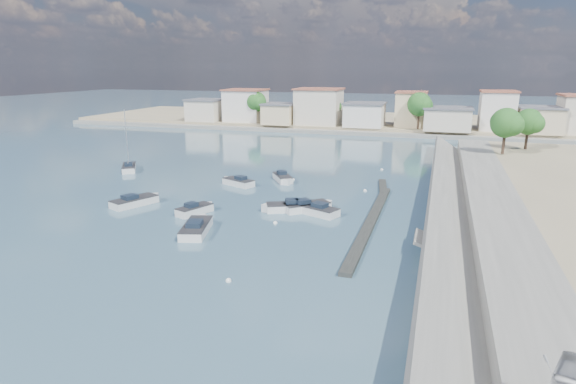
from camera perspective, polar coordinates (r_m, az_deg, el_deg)
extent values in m
plane|color=#304C61|center=(76.98, 7.77, 3.55)|extent=(400.00, 400.00, 0.00)
cube|color=slate|center=(49.78, 23.54, -2.63)|extent=(5.00, 90.00, 1.80)
cube|color=slate|center=(49.47, 18.54, -2.26)|extent=(4.17, 90.00, 2.86)
cube|color=slate|center=(41.07, 18.36, -6.43)|extent=(5.31, 3.50, 1.94)
cube|color=black|center=(47.14, 9.78, -3.44)|extent=(1.00, 26.00, 0.35)
cube|color=black|center=(60.59, 11.19, 0.53)|extent=(2.00, 8.05, 0.30)
cube|color=gray|center=(127.90, 11.90, 8.08)|extent=(160.00, 40.00, 1.40)
cube|color=slate|center=(107.21, 10.70, 6.77)|extent=(160.00, 2.50, 0.80)
cube|color=beige|center=(124.67, -9.68, 9.51)|extent=(8.00, 8.00, 5.00)
cube|color=#595960|center=(124.47, -9.73, 10.73)|extent=(8.48, 8.48, 0.35)
cube|color=silver|center=(122.19, -5.02, 10.14)|extent=(9.00, 9.00, 7.50)
cube|color=#99513D|center=(121.94, -5.06, 11.98)|extent=(9.54, 9.54, 0.35)
cube|color=beige|center=(116.02, -0.95, 9.21)|extent=(7.00, 8.00, 4.50)
cube|color=#595960|center=(115.81, -0.96, 10.41)|extent=(7.42, 8.48, 0.35)
cube|color=beige|center=(115.27, 3.68, 10.02)|extent=(10.00, 9.00, 8.00)
cube|color=#99513D|center=(115.01, 3.71, 12.10)|extent=(10.60, 9.54, 0.35)
cube|color=silver|center=(112.27, 9.06, 8.98)|extent=(8.50, 8.50, 5.00)
cube|color=#595960|center=(112.05, 9.12, 10.34)|extent=(9.01, 9.01, 0.35)
cube|color=beige|center=(114.09, 14.35, 9.43)|extent=(6.50, 7.50, 7.50)
cube|color=#99513D|center=(113.83, 14.48, 11.40)|extent=(6.89, 7.95, 0.35)
cube|color=beige|center=(110.06, 18.36, 8.19)|extent=(9.50, 9.00, 4.50)
cube|color=#595960|center=(109.84, 18.47, 9.44)|extent=(10.07, 9.54, 0.35)
cube|color=silver|center=(113.44, 23.53, 8.78)|extent=(7.00, 8.00, 8.00)
cube|color=#99513D|center=(113.18, 23.75, 10.88)|extent=(7.42, 8.48, 0.35)
cube|color=beige|center=(112.68, 27.61, 7.54)|extent=(8.00, 9.00, 5.00)
cube|color=#595960|center=(112.46, 27.78, 8.88)|extent=(8.48, 9.54, 0.35)
cylinder|color=#38281E|center=(118.11, -3.75, 9.01)|extent=(0.44, 0.44, 3.38)
sphere|color=#1F4818|center=(117.83, -3.77, 10.62)|extent=(4.80, 4.80, 4.80)
sphere|color=#1F4818|center=(116.96, -3.46, 10.49)|extent=(3.60, 3.60, 3.60)
sphere|color=#1F4818|center=(118.51, -4.04, 10.71)|extent=(3.30, 3.30, 3.30)
cylinder|color=#38281E|center=(115.78, 5.24, 8.75)|extent=(0.44, 0.44, 2.93)
sphere|color=#1F4818|center=(115.53, 5.27, 10.18)|extent=(4.16, 4.16, 4.16)
sphere|color=#1F4818|center=(114.87, 5.60, 10.05)|extent=(3.12, 3.12, 3.12)
sphere|color=#1F4818|center=(116.04, 4.99, 10.27)|extent=(2.86, 2.86, 2.86)
cylinder|color=#38281E|center=(109.20, 15.17, 8.14)|extent=(0.44, 0.44, 3.60)
sphere|color=#1F4818|center=(108.89, 15.30, 9.99)|extent=(5.12, 5.12, 5.12)
sphere|color=#1F4818|center=(108.23, 15.79, 9.81)|extent=(3.84, 3.84, 3.84)
sphere|color=#1F4818|center=(109.39, 14.89, 10.12)|extent=(3.52, 3.52, 3.52)
cylinder|color=#38281E|center=(112.67, 23.45, 7.51)|extent=(0.44, 0.44, 3.15)
sphere|color=#1F4818|center=(112.39, 23.61, 9.09)|extent=(4.48, 4.48, 4.48)
sphere|color=#1F4818|center=(111.94, 24.06, 8.91)|extent=(3.36, 3.36, 3.36)
sphere|color=#1F4818|center=(112.73, 23.24, 9.21)|extent=(3.08, 3.08, 3.08)
cylinder|color=#38281E|center=(79.84, 24.18, 5.26)|extent=(0.44, 0.44, 3.15)
sphere|color=#1F4818|center=(79.46, 24.42, 7.47)|extent=(4.48, 4.48, 4.48)
sphere|color=#1F4818|center=(79.04, 25.05, 7.22)|extent=(3.36, 3.36, 3.36)
sphere|color=#1F4818|center=(79.79, 23.90, 7.65)|extent=(3.08, 3.08, 3.08)
cylinder|color=#38281E|center=(86.29, 26.41, 5.55)|extent=(0.44, 0.44, 2.93)
sphere|color=#1F4818|center=(85.96, 26.63, 7.45)|extent=(4.16, 4.16, 4.16)
sphere|color=#1F4818|center=(85.59, 27.18, 7.23)|extent=(3.12, 3.12, 3.12)
sphere|color=#1F4818|center=(86.23, 26.17, 7.61)|extent=(2.86, 2.86, 2.86)
cube|color=silver|center=(44.58, -10.82, -4.39)|extent=(3.41, 5.64, 1.00)
cube|color=silver|center=(46.67, -10.22, -3.49)|extent=(1.99, 1.99, 1.00)
cube|color=#262628|center=(44.42, -10.85, -3.78)|extent=(3.45, 5.65, 0.08)
cube|color=#172230|center=(43.86, -11.01, -3.70)|extent=(1.66, 1.87, 0.48)
cube|color=silver|center=(50.21, -11.01, -2.23)|extent=(2.88, 4.16, 1.00)
cube|color=silver|center=(51.23, -9.60, -1.82)|extent=(1.45, 1.45, 1.00)
cube|color=#262628|center=(50.07, -11.04, -1.68)|extent=(2.90, 4.17, 0.08)
cube|color=#172230|center=(49.77, -11.39, -1.51)|extent=(1.33, 1.43, 0.48)
cube|color=silver|center=(49.30, 3.31, -2.29)|extent=(5.19, 3.57, 1.00)
cube|color=silver|center=(50.53, 1.42, -1.84)|extent=(1.70, 1.70, 1.00)
cube|color=#262628|center=(49.16, 3.32, -1.73)|extent=(5.20, 3.61, 0.08)
cube|color=#172230|center=(48.82, 3.78, -1.56)|extent=(1.78, 1.62, 0.48)
cube|color=silver|center=(50.24, -0.02, -1.94)|extent=(4.77, 3.48, 1.00)
cube|color=silver|center=(50.06, -2.16, -2.01)|extent=(1.64, 1.64, 1.00)
cube|color=#262628|center=(50.10, -0.02, -1.39)|extent=(4.79, 3.52, 0.08)
cube|color=#172230|center=(50.09, 0.48, -1.11)|extent=(1.67, 1.57, 0.48)
cube|color=silver|center=(54.90, -17.74, -1.21)|extent=(3.76, 5.38, 1.00)
cube|color=silver|center=(56.01, -15.90, -0.76)|extent=(1.82, 1.82, 1.00)
cube|color=#262628|center=(54.78, -17.79, -0.70)|extent=(3.79, 5.39, 0.08)
cube|color=#172230|center=(54.47, -18.25, -0.57)|extent=(1.71, 1.86, 0.48)
cube|color=silver|center=(61.37, -5.88, 1.06)|extent=(4.59, 3.27, 1.00)
cube|color=silver|center=(62.69, -7.02, 1.31)|extent=(1.56, 1.56, 1.00)
cube|color=#262628|center=(61.26, -5.89, 1.51)|extent=(4.61, 3.31, 0.08)
cube|color=#172230|center=(60.90, -5.62, 1.67)|extent=(1.60, 1.48, 0.48)
cube|color=silver|center=(63.44, -0.64, 1.58)|extent=(3.81, 4.63, 1.00)
cube|color=silver|center=(61.64, -0.19, 1.20)|extent=(1.41, 1.41, 1.00)
cube|color=#262628|center=(63.33, -0.64, 2.02)|extent=(3.84, 4.65, 0.08)
cube|color=#172230|center=(63.70, -0.74, 2.32)|extent=(1.59, 1.68, 0.48)
cube|color=silver|center=(50.47, 2.23, -1.87)|extent=(4.87, 4.58, 1.00)
cube|color=silver|center=(51.36, 4.31, -1.61)|extent=(1.42, 1.42, 1.00)
cube|color=#262628|center=(50.33, 2.24, -1.33)|extent=(4.89, 4.61, 0.08)
cube|color=#172230|center=(50.06, 1.74, -1.12)|extent=(1.86, 1.83, 0.48)
cube|color=silver|center=(73.54, -18.31, 2.66)|extent=(4.32, 5.33, 1.00)
cube|color=silver|center=(75.79, -18.25, 3.00)|extent=(1.46, 1.46, 1.00)
cube|color=#262628|center=(73.44, -18.34, 3.04)|extent=(4.35, 5.35, 0.08)
cube|color=#172230|center=(72.88, -18.37, 3.14)|extent=(1.76, 1.90, 0.48)
cylinder|color=silver|center=(72.79, -18.60, 6.12)|extent=(0.12, 0.12, 8.00)
cylinder|color=silver|center=(72.13, -18.42, 3.40)|extent=(1.38, 2.05, 0.08)
sphere|color=white|center=(40.06, 7.74, -6.85)|extent=(0.41, 0.41, 0.41)
sphere|color=white|center=(46.35, -1.52, -3.71)|extent=(0.41, 0.41, 0.41)
sphere|color=white|center=(34.61, -7.06, -10.41)|extent=(0.41, 0.41, 0.41)
sphere|color=white|center=(59.00, 9.12, 0.14)|extent=(0.41, 0.41, 0.41)
sphere|color=white|center=(63.96, 0.63, 1.46)|extent=(0.41, 0.41, 0.41)
sphere|color=white|center=(71.50, 11.05, 2.60)|extent=(0.41, 0.41, 0.41)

